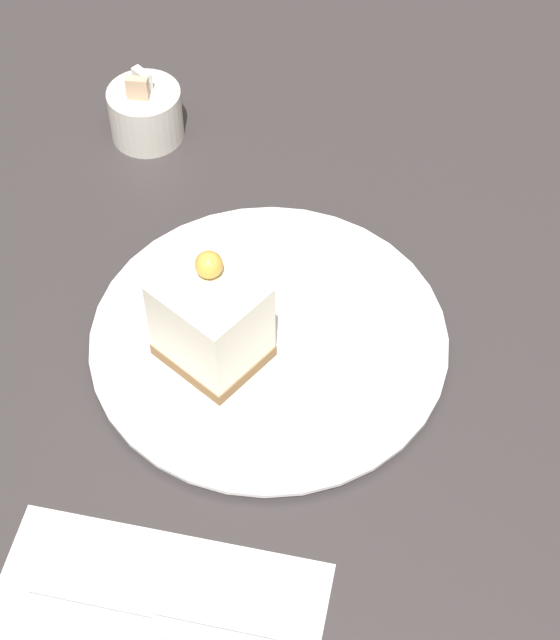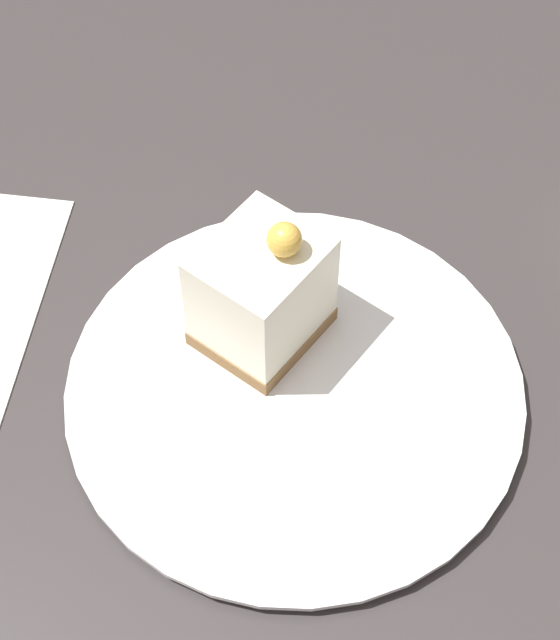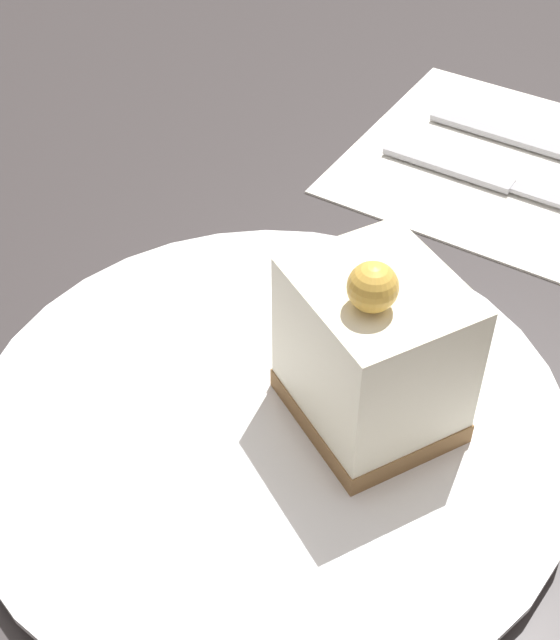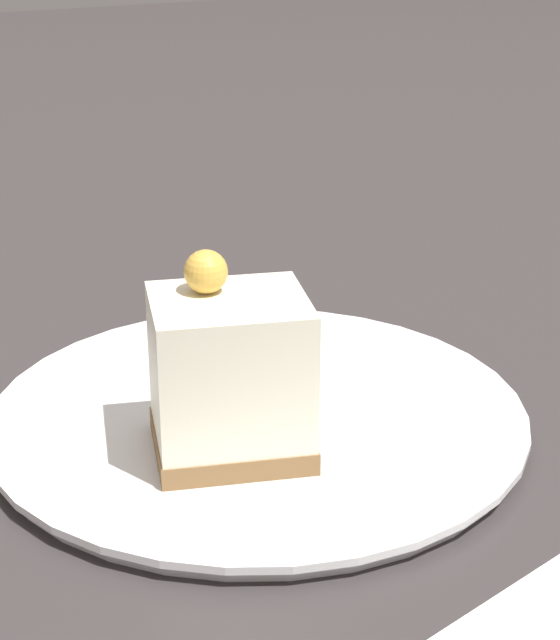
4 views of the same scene
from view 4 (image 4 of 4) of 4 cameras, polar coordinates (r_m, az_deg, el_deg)
The scene contains 3 objects.
ground_plane at distance 0.57m, azimuth 3.77°, elevation -6.22°, with size 4.00×4.00×0.00m, color #383333.
plate at distance 0.57m, azimuth -1.19°, elevation -5.14°, with size 0.29×0.29×0.01m.
cake_slice at distance 0.51m, azimuth -2.65°, elevation -2.97°, with size 0.09×0.09×0.10m.
Camera 4 is at (-0.41, 0.28, 0.27)m, focal length 60.00 mm.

